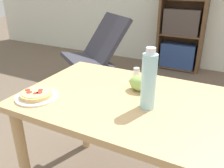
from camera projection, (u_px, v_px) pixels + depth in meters
name	position (u px, v px, depth m)	size (l,w,h in m)	color
dining_table	(124.00, 115.00, 1.30)	(1.08, 0.75, 0.72)	tan
pizza_on_plate	(37.00, 95.00, 1.24)	(0.22, 0.22, 0.04)	white
grape_bunch	(141.00, 83.00, 1.31)	(0.14, 0.10, 0.09)	#93BC5B
drink_bottle	(149.00, 81.00, 1.10)	(0.07, 0.07, 0.30)	#A3DBEA
salt_shaker	(136.00, 74.00, 1.46)	(0.04, 0.04, 0.07)	white
lounge_chair_near	(94.00, 64.00, 3.03)	(0.90, 0.98, 0.88)	black
bookshelf	(182.00, 20.00, 3.42)	(0.65, 0.29, 1.55)	brown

